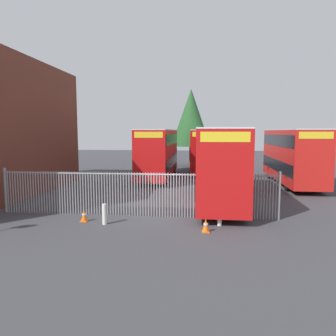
{
  "coord_description": "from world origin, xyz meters",
  "views": [
    {
      "loc": [
        2.11,
        -15.69,
        4.21
      ],
      "look_at": [
        0.0,
        4.0,
        2.0
      ],
      "focal_mm": 34.62,
      "sensor_mm": 36.0,
      "label": 1
    }
  ],
  "objects_px": {
    "double_decker_bus_near_gate": "(219,162)",
    "double_decker_bus_behind_fence_left": "(158,152)",
    "bollard_center_front": "(220,215)",
    "traffic_cone_mid_forecourt": "(206,225)",
    "double_decker_bus_far_back": "(292,154)",
    "traffic_cone_by_gate": "(84,215)",
    "bollard_near_left": "(104,214)",
    "double_decker_bus_behind_fence_right": "(204,149)"
  },
  "relations": [
    {
      "from": "double_decker_bus_near_gate",
      "to": "double_decker_bus_behind_fence_left",
      "type": "height_order",
      "value": "same"
    },
    {
      "from": "bollard_center_front",
      "to": "traffic_cone_mid_forecourt",
      "type": "distance_m",
      "value": 1.2
    },
    {
      "from": "double_decker_bus_near_gate",
      "to": "double_decker_bus_far_back",
      "type": "distance_m",
      "value": 9.71
    },
    {
      "from": "double_decker_bus_near_gate",
      "to": "traffic_cone_by_gate",
      "type": "relative_size",
      "value": 18.32
    },
    {
      "from": "double_decker_bus_behind_fence_left",
      "to": "double_decker_bus_far_back",
      "type": "bearing_deg",
      "value": -10.37
    },
    {
      "from": "traffic_cone_by_gate",
      "to": "bollard_center_front",
      "type": "bearing_deg",
      "value": -0.19
    },
    {
      "from": "double_decker_bus_far_back",
      "to": "bollard_near_left",
      "type": "height_order",
      "value": "double_decker_bus_far_back"
    },
    {
      "from": "bollard_center_front",
      "to": "traffic_cone_by_gate",
      "type": "relative_size",
      "value": 1.61
    },
    {
      "from": "double_decker_bus_near_gate",
      "to": "traffic_cone_mid_forecourt",
      "type": "xyz_separation_m",
      "value": [
        -0.79,
        -6.11,
        -2.13
      ]
    },
    {
      "from": "double_decker_bus_far_back",
      "to": "bollard_near_left",
      "type": "relative_size",
      "value": 11.38
    },
    {
      "from": "bollard_near_left",
      "to": "bollard_center_front",
      "type": "relative_size",
      "value": 1.0
    },
    {
      "from": "bollard_center_front",
      "to": "double_decker_bus_near_gate",
      "type": "bearing_deg",
      "value": 88.17
    },
    {
      "from": "double_decker_bus_near_gate",
      "to": "traffic_cone_mid_forecourt",
      "type": "relative_size",
      "value": 18.32
    },
    {
      "from": "double_decker_bus_near_gate",
      "to": "bollard_center_front",
      "type": "xyz_separation_m",
      "value": [
        -0.16,
        -5.1,
        -1.95
      ]
    },
    {
      "from": "traffic_cone_mid_forecourt",
      "to": "bollard_near_left",
      "type": "bearing_deg",
      "value": 171.81
    },
    {
      "from": "bollard_center_front",
      "to": "traffic_cone_by_gate",
      "type": "bearing_deg",
      "value": 179.81
    },
    {
      "from": "double_decker_bus_behind_fence_right",
      "to": "bollard_near_left",
      "type": "height_order",
      "value": "double_decker_bus_behind_fence_right"
    },
    {
      "from": "double_decker_bus_far_back",
      "to": "bollard_near_left",
      "type": "bearing_deg",
      "value": -131.99
    },
    {
      "from": "double_decker_bus_behind_fence_left",
      "to": "double_decker_bus_behind_fence_right",
      "type": "bearing_deg",
      "value": 54.02
    },
    {
      "from": "double_decker_bus_behind_fence_right",
      "to": "double_decker_bus_far_back",
      "type": "distance_m",
      "value": 10.43
    },
    {
      "from": "bollard_near_left",
      "to": "traffic_cone_mid_forecourt",
      "type": "bearing_deg",
      "value": -8.19
    },
    {
      "from": "double_decker_bus_far_back",
      "to": "traffic_cone_by_gate",
      "type": "relative_size",
      "value": 18.32
    },
    {
      "from": "double_decker_bus_behind_fence_left",
      "to": "traffic_cone_mid_forecourt",
      "type": "height_order",
      "value": "double_decker_bus_behind_fence_left"
    },
    {
      "from": "bollard_center_front",
      "to": "double_decker_bus_far_back",
      "type": "bearing_deg",
      "value": 63.05
    },
    {
      "from": "traffic_cone_by_gate",
      "to": "double_decker_bus_behind_fence_right",
      "type": "bearing_deg",
      "value": 74.36
    },
    {
      "from": "double_decker_bus_near_gate",
      "to": "double_decker_bus_behind_fence_left",
      "type": "bearing_deg",
      "value": 117.44
    },
    {
      "from": "bollard_near_left",
      "to": "bollard_center_front",
      "type": "distance_m",
      "value": 5.24
    },
    {
      "from": "double_decker_bus_far_back",
      "to": "double_decker_bus_behind_fence_left",
      "type": "bearing_deg",
      "value": 169.63
    },
    {
      "from": "double_decker_bus_behind_fence_left",
      "to": "traffic_cone_by_gate",
      "type": "distance_m",
      "value": 14.81
    },
    {
      "from": "bollard_near_left",
      "to": "traffic_cone_by_gate",
      "type": "height_order",
      "value": "bollard_near_left"
    },
    {
      "from": "bollard_near_left",
      "to": "double_decker_bus_far_back",
      "type": "bearing_deg",
      "value": 48.01
    },
    {
      "from": "double_decker_bus_near_gate",
      "to": "bollard_near_left",
      "type": "distance_m",
      "value": 7.9
    },
    {
      "from": "double_decker_bus_behind_fence_left",
      "to": "bollard_near_left",
      "type": "distance_m",
      "value": 15.07
    },
    {
      "from": "double_decker_bus_behind_fence_left",
      "to": "bollard_near_left",
      "type": "height_order",
      "value": "double_decker_bus_behind_fence_left"
    },
    {
      "from": "double_decker_bus_behind_fence_left",
      "to": "traffic_cone_mid_forecourt",
      "type": "bearing_deg",
      "value": -75.13
    },
    {
      "from": "double_decker_bus_near_gate",
      "to": "bollard_near_left",
      "type": "height_order",
      "value": "double_decker_bus_near_gate"
    },
    {
      "from": "double_decker_bus_behind_fence_left",
      "to": "bollard_near_left",
      "type": "relative_size",
      "value": 11.38
    },
    {
      "from": "traffic_cone_mid_forecourt",
      "to": "traffic_cone_by_gate",
      "type": "bearing_deg",
      "value": 169.8
    },
    {
      "from": "bollard_near_left",
      "to": "traffic_cone_mid_forecourt",
      "type": "height_order",
      "value": "bollard_near_left"
    },
    {
      "from": "traffic_cone_by_gate",
      "to": "traffic_cone_mid_forecourt",
      "type": "relative_size",
      "value": 1.0
    },
    {
      "from": "double_decker_bus_near_gate",
      "to": "bollard_near_left",
      "type": "relative_size",
      "value": 11.38
    },
    {
      "from": "bollard_center_front",
      "to": "bollard_near_left",
      "type": "bearing_deg",
      "value": -176.25
    }
  ]
}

